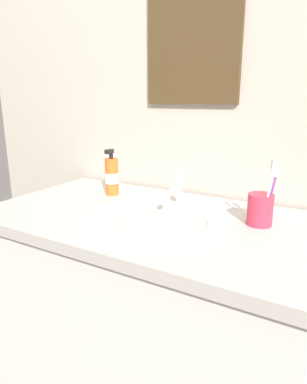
{
  "coord_description": "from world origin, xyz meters",
  "views": [
    {
      "loc": [
        0.56,
        -0.93,
        1.27
      ],
      "look_at": [
        0.03,
        -0.02,
        0.98
      ],
      "focal_mm": 31.61,
      "sensor_mm": 36.0,
      "label": 1
    }
  ],
  "objects_px": {
    "toothbrush_cup": "(260,210)",
    "faucet": "(176,190)",
    "toothbrush_white": "(269,190)",
    "soap_dispenser": "(112,176)",
    "wall_mirror": "(193,37)",
    "toothbrush_purple": "(272,193)"
  },
  "relations": [
    {
      "from": "toothbrush_cup",
      "to": "faucet",
      "type": "bearing_deg",
      "value": 172.04
    },
    {
      "from": "toothbrush_white",
      "to": "soap_dispenser",
      "type": "distance_m",
      "value": 0.63
    },
    {
      "from": "toothbrush_cup",
      "to": "soap_dispenser",
      "type": "distance_m",
      "value": 0.61
    },
    {
      "from": "faucet",
      "to": "toothbrush_white",
      "type": "height_order",
      "value": "toothbrush_white"
    },
    {
      "from": "faucet",
      "to": "soap_dispenser",
      "type": "bearing_deg",
      "value": 179.1
    },
    {
      "from": "wall_mirror",
      "to": "faucet",
      "type": "bearing_deg",
      "value": -79.95
    },
    {
      "from": "faucet",
      "to": "toothbrush_purple",
      "type": "relative_size",
      "value": 0.98
    },
    {
      "from": "toothbrush_white",
      "to": "soap_dispenser",
      "type": "relative_size",
      "value": 1.11
    },
    {
      "from": "toothbrush_purple",
      "to": "soap_dispenser",
      "type": "height_order",
      "value": "soap_dispenser"
    },
    {
      "from": "toothbrush_cup",
      "to": "toothbrush_purple",
      "type": "relative_size",
      "value": 0.56
    },
    {
      "from": "faucet",
      "to": "soap_dispenser",
      "type": "height_order",
      "value": "soap_dispenser"
    },
    {
      "from": "toothbrush_purple",
      "to": "toothbrush_white",
      "type": "distance_m",
      "value": 0.03
    },
    {
      "from": "toothbrush_purple",
      "to": "toothbrush_white",
      "type": "relative_size",
      "value": 0.85
    },
    {
      "from": "faucet",
      "to": "toothbrush_white",
      "type": "distance_m",
      "value": 0.35
    },
    {
      "from": "toothbrush_white",
      "to": "soap_dispenser",
      "type": "bearing_deg",
      "value": 173.46
    },
    {
      "from": "toothbrush_cup",
      "to": "toothbrush_purple",
      "type": "bearing_deg",
      "value": -1.5
    },
    {
      "from": "toothbrush_cup",
      "to": "toothbrush_purple",
      "type": "height_order",
      "value": "toothbrush_purple"
    },
    {
      "from": "toothbrush_white",
      "to": "faucet",
      "type": "bearing_deg",
      "value": 168.7
    },
    {
      "from": "toothbrush_white",
      "to": "wall_mirror",
      "type": "relative_size",
      "value": 0.43
    },
    {
      "from": "toothbrush_cup",
      "to": "wall_mirror",
      "type": "distance_m",
      "value": 0.69
    },
    {
      "from": "wall_mirror",
      "to": "soap_dispenser",
      "type": "bearing_deg",
      "value": -144.38
    },
    {
      "from": "toothbrush_cup",
      "to": "soap_dispenser",
      "type": "relative_size",
      "value": 0.53
    }
  ]
}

